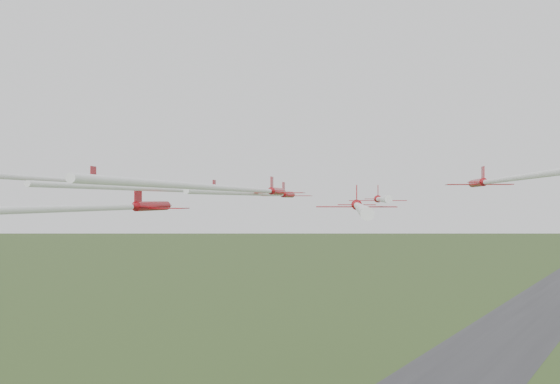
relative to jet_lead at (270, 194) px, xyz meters
The scene contains 9 objects.
runway 199.77m from the jet_lead, 90.42° to the left, with size 38.00×900.00×0.04m, color #353537.
jet_lead is the anchor object (origin of this frame).
jet_row2_left 15.80m from the jet_lead, 105.26° to the right, with size 25.56×58.05×2.39m.
jet_row2_right 19.78m from the jet_lead, ahead, with size 26.12×54.16×2.75m.
jet_row3_left 34.80m from the jet_lead, 109.85° to the right, with size 32.05×62.29×2.91m.
jet_row3_mid 27.21m from the jet_lead, 62.27° to the right, with size 25.52×59.08×2.47m.
jet_row3_right 40.91m from the jet_lead, 18.47° to the right, with size 27.49×56.22×2.55m.
jet_row4_left 35.80m from the jet_lead, 85.08° to the right, with size 18.96×45.05×2.84m.
jet_row4_right 38.41m from the jet_lead, 44.04° to the right, with size 24.46×47.28×2.79m.
Camera 1 is at (55.29, -75.10, 54.90)m, focal length 40.00 mm.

